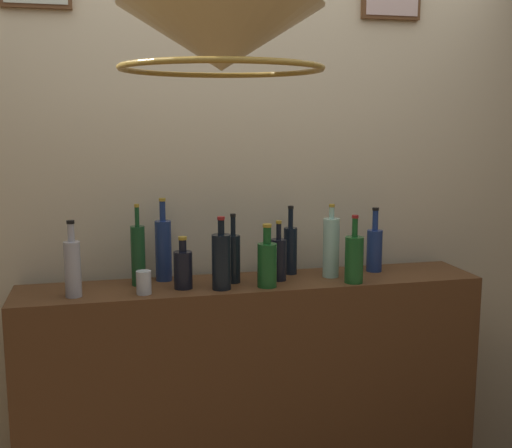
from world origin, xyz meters
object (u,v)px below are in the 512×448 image
at_px(liquor_bottle_tequila, 354,258).
at_px(liquor_bottle_port, 183,268).
at_px(liquor_bottle_scotch, 331,247).
at_px(liquor_bottle_mezcal, 221,261).
at_px(glass_tumbler_rocks, 144,282).
at_px(liquor_bottle_sherry, 233,257).
at_px(pendant_lamp, 221,41).
at_px(liquor_bottle_rye, 290,249).
at_px(liquor_bottle_vermouth, 279,258).
at_px(liquor_bottle_brandy, 138,254).
at_px(liquor_bottle_gin, 163,249).
at_px(liquor_bottle_vodka, 374,248).
at_px(liquor_bottle_amaro, 73,267).
at_px(liquor_bottle_bourbon, 267,263).

relative_size(liquor_bottle_tequila, liquor_bottle_port, 1.34).
bearing_deg(liquor_bottle_scotch, liquor_bottle_mezcal, -169.46).
height_order(liquor_bottle_scotch, glass_tumbler_rocks, liquor_bottle_scotch).
distance_m(liquor_bottle_sherry, liquor_bottle_port, 0.22).
relative_size(liquor_bottle_mezcal, pendant_lamp, 0.52).
distance_m(liquor_bottle_sherry, liquor_bottle_mezcal, 0.11).
bearing_deg(glass_tumbler_rocks, liquor_bottle_tequila, -1.70).
bearing_deg(liquor_bottle_rye, glass_tumbler_rocks, -164.13).
distance_m(liquor_bottle_tequila, liquor_bottle_sherry, 0.50).
bearing_deg(liquor_bottle_rye, liquor_bottle_vermouth, -129.40).
distance_m(liquor_bottle_mezcal, pendant_lamp, 1.03).
bearing_deg(liquor_bottle_brandy, liquor_bottle_sherry, -7.06).
bearing_deg(liquor_bottle_vermouth, liquor_bottle_mezcal, -161.90).
height_order(liquor_bottle_gin, liquor_bottle_port, liquor_bottle_gin).
height_order(liquor_bottle_gin, pendant_lamp, pendant_lamp).
xyz_separation_m(liquor_bottle_brandy, liquor_bottle_port, (0.17, -0.09, -0.05)).
xyz_separation_m(liquor_bottle_scotch, liquor_bottle_sherry, (-0.42, 0.00, -0.02)).
xyz_separation_m(liquor_bottle_rye, pendant_lamp, (-0.46, -0.87, 0.76)).
relative_size(liquor_bottle_scotch, liquor_bottle_brandy, 0.94).
bearing_deg(liquor_bottle_vodka, liquor_bottle_tequila, -134.20).
distance_m(glass_tumbler_rocks, pendant_lamp, 1.09).
height_order(liquor_bottle_scotch, liquor_bottle_amaro, liquor_bottle_scotch).
relative_size(liquor_bottle_gin, liquor_bottle_mezcal, 1.19).
xyz_separation_m(liquor_bottle_scotch, liquor_bottle_amaro, (-1.06, -0.07, -0.01)).
height_order(liquor_bottle_scotch, liquor_bottle_vodka, liquor_bottle_scotch).
xyz_separation_m(liquor_bottle_vermouth, glass_tumbler_rocks, (-0.56, -0.08, -0.05)).
relative_size(liquor_bottle_brandy, pendant_lamp, 0.60).
xyz_separation_m(liquor_bottle_bourbon, liquor_bottle_scotch, (0.31, 0.10, 0.03)).
relative_size(liquor_bottle_sherry, glass_tumbler_rocks, 3.15).
bearing_deg(liquor_bottle_scotch, liquor_bottle_port, -175.89).
xyz_separation_m(liquor_bottle_tequila, liquor_bottle_port, (-0.69, 0.07, -0.02)).
bearing_deg(liquor_bottle_vermouth, liquor_bottle_amaro, -175.77).
distance_m(liquor_bottle_gin, liquor_bottle_vodka, 0.92).
bearing_deg(glass_tumbler_rocks, liquor_bottle_mezcal, 0.19).
height_order(liquor_bottle_sherry, liquor_bottle_vodka, liquor_bottle_sherry).
bearing_deg(liquor_bottle_vermouth, liquor_bottle_tequila, -20.75).
bearing_deg(liquor_bottle_vermouth, liquor_bottle_port, -174.54).
relative_size(liquor_bottle_brandy, glass_tumbler_rocks, 3.65).
distance_m(liquor_bottle_port, pendant_lamp, 1.08).
xyz_separation_m(liquor_bottle_vodka, liquor_bottle_rye, (-0.37, 0.04, 0.01)).
bearing_deg(liquor_bottle_port, liquor_bottle_vodka, 6.42).
relative_size(liquor_bottle_bourbon, liquor_bottle_vermouth, 1.01).
height_order(liquor_bottle_amaro, liquor_bottle_rye, liquor_bottle_rye).
relative_size(liquor_bottle_gin, liquor_bottle_amaro, 1.18).
distance_m(liquor_bottle_gin, liquor_bottle_scotch, 0.71).
bearing_deg(liquor_bottle_gin, liquor_bottle_scotch, -8.36).
height_order(liquor_bottle_vermouth, pendant_lamp, pendant_lamp).
bearing_deg(glass_tumbler_rocks, liquor_bottle_vermouth, 8.62).
xyz_separation_m(liquor_bottle_bourbon, liquor_bottle_sherry, (-0.12, 0.10, 0.01)).
relative_size(liquor_bottle_port, glass_tumbler_rocks, 2.30).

